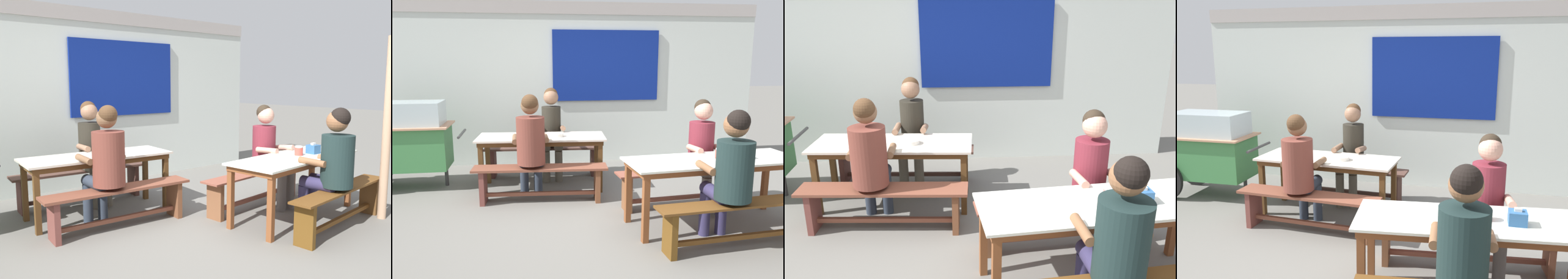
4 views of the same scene
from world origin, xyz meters
TOP-DOWN VIEW (x-y plane):
  - ground_plane at (0.00, 0.00)m, footprint 40.00×40.00m
  - backdrop_wall at (0.01, 2.55)m, footprint 6.17×0.23m
  - dining_table_far at (-0.66, 1.12)m, footprint 1.75×0.75m
  - dining_table_near at (1.10, -0.41)m, footprint 1.91×0.82m
  - bench_far_back at (-0.62, 1.69)m, footprint 1.75×0.40m
  - bench_far_front at (-0.69, 0.55)m, footprint 1.66×0.40m
  - bench_near_back at (1.04, 0.17)m, footprint 1.76×0.42m
  - bench_near_front at (1.15, -0.98)m, footprint 1.73×0.41m
  - person_right_near_table at (1.22, 0.11)m, footprint 0.42×0.56m
  - person_near_front at (1.02, -0.93)m, footprint 0.46×0.56m
  - person_center_facing at (-0.49, 1.62)m, footprint 0.40×0.51m
  - person_left_back_turned at (-0.80, 0.61)m, footprint 0.46×0.57m
  - tissue_box at (1.41, -0.43)m, footprint 0.13×0.12m
  - condiment_jar at (1.17, -0.39)m, footprint 0.10×0.10m
  - soup_bowl at (-0.44, 1.06)m, footprint 0.16×0.16m
  - wooden_support_post at (1.84, -1.10)m, footprint 0.10×0.10m

SIDE VIEW (x-z plane):
  - ground_plane at x=0.00m, z-range 0.00..0.00m
  - bench_near_front at x=1.15m, z-range 0.07..0.52m
  - bench_near_back at x=1.04m, z-range 0.07..0.52m
  - bench_far_front at x=-0.69m, z-range 0.08..0.53m
  - bench_far_back at x=-0.62m, z-range 0.08..0.54m
  - dining_table_far at x=-0.66m, z-range 0.29..1.01m
  - dining_table_near at x=1.10m, z-range 0.29..1.01m
  - person_right_near_table at x=1.22m, z-range 0.09..1.38m
  - soup_bowl at x=-0.44m, z-range 0.73..0.77m
  - person_near_front at x=1.02m, z-range 0.10..1.42m
  - person_center_facing at x=-0.49m, z-range 0.09..1.43m
  - person_left_back_turned at x=-0.80m, z-range 0.09..1.44m
  - condiment_jar at x=1.17m, z-range 0.72..0.83m
  - tissue_box at x=1.41m, z-range 0.72..0.84m
  - wooden_support_post at x=1.84m, z-range 0.00..2.09m
  - backdrop_wall at x=0.01m, z-range 0.07..2.73m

